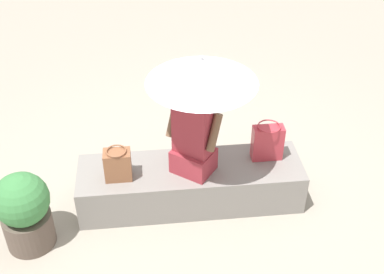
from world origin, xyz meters
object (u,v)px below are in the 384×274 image
(tote_bag_canvas, at_px, (267,142))
(planter_near, at_px, (24,210))
(parasol, at_px, (202,71))
(handbag_black, at_px, (118,165))
(person_seated, at_px, (194,135))

(tote_bag_canvas, distance_m, planter_near, 2.17)
(parasol, distance_m, tote_bag_canvas, 1.05)
(tote_bag_canvas, xyz_separation_m, planter_near, (-2.12, -0.44, -0.20))
(handbag_black, height_order, tote_bag_canvas, tote_bag_canvas)
(parasol, height_order, handbag_black, parasol)
(person_seated, relative_size, parasol, 0.79)
(handbag_black, xyz_separation_m, planter_near, (-0.77, -0.30, -0.17))
(tote_bag_canvas, bearing_deg, parasol, -168.74)
(person_seated, bearing_deg, parasol, -17.23)
(person_seated, xyz_separation_m, handbag_black, (-0.66, -0.03, -0.24))
(handbag_black, relative_size, planter_near, 0.41)
(tote_bag_canvas, bearing_deg, planter_near, -168.26)
(person_seated, xyz_separation_m, tote_bag_canvas, (0.68, 0.10, -0.21))
(parasol, relative_size, tote_bag_canvas, 3.20)
(planter_near, bearing_deg, parasol, 11.94)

